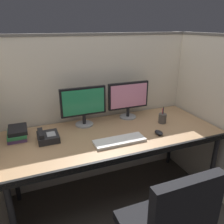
{
  "coord_description": "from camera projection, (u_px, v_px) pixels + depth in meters",
  "views": [
    {
      "loc": [
        -0.7,
        -1.38,
        1.64
      ],
      "look_at": [
        0.0,
        0.35,
        0.92
      ],
      "focal_mm": 36.16,
      "sensor_mm": 36.0,
      "label": 1
    }
  ],
  "objects": [
    {
      "name": "monitor_right",
      "position": [
        128.0,
        98.0,
        2.28
      ],
      "size": [
        0.43,
        0.17,
        0.37
      ],
      "color": "gray",
      "rests_on": "desk"
    },
    {
      "name": "keyboard_main",
      "position": [
        120.0,
        141.0,
        1.86
      ],
      "size": [
        0.43,
        0.15,
        0.02
      ],
      "primitive_type": "cube",
      "color": "silver",
      "rests_on": "desk"
    },
    {
      "name": "cubicle_partition_rear",
      "position": [
        98.0,
        111.0,
        2.39
      ],
      "size": [
        2.21,
        0.06,
        1.57
      ],
      "color": "beige",
      "rests_on": "ground"
    },
    {
      "name": "ground_plane",
      "position": [
        126.0,
        220.0,
        2.03
      ],
      "size": [
        8.0,
        8.0,
        0.0
      ],
      "primitive_type": "plane",
      "color": "#423D38"
    },
    {
      "name": "monitor_left",
      "position": [
        83.0,
        104.0,
        2.1
      ],
      "size": [
        0.43,
        0.17,
        0.37
      ],
      "color": "gray",
      "rests_on": "desk"
    },
    {
      "name": "desk_phone",
      "position": [
        47.0,
        137.0,
        1.87
      ],
      "size": [
        0.17,
        0.19,
        0.09
      ],
      "color": "black",
      "rests_on": "desk"
    },
    {
      "name": "pen_cup",
      "position": [
        162.0,
        118.0,
        2.21
      ],
      "size": [
        0.08,
        0.08,
        0.17
      ],
      "color": "#4C4742",
      "rests_on": "desk"
    },
    {
      "name": "computer_mouse",
      "position": [
        159.0,
        133.0,
        1.98
      ],
      "size": [
        0.06,
        0.1,
        0.04
      ],
      "color": "black",
      "rests_on": "desk"
    },
    {
      "name": "book_stack",
      "position": [
        17.0,
        133.0,
        1.9
      ],
      "size": [
        0.16,
        0.22,
        0.09
      ],
      "color": "#4C3366",
      "rests_on": "desk"
    },
    {
      "name": "cubicle_partition_right",
      "position": [
        209.0,
        116.0,
        2.26
      ],
      "size": [
        0.06,
        1.41,
        1.57
      ],
      "color": "beige",
      "rests_on": "ground"
    },
    {
      "name": "desk",
      "position": [
        115.0,
        138.0,
        2.03
      ],
      "size": [
        1.9,
        0.8,
        0.74
      ],
      "color": "#997551",
      "rests_on": "ground"
    }
  ]
}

